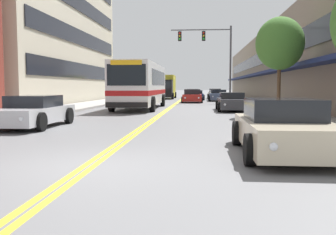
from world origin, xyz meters
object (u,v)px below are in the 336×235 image
Objects in this scene: car_white_parked_left_far at (133,97)px; box_truck at (165,87)px; car_dark_grey_parked_right_mid at (232,102)px; street_tree_right_mid at (280,44)px; car_black_moving_second at (193,94)px; car_beige_parked_right_far at (215,94)px; car_red_moving_lead at (192,96)px; traffic_signal_mast at (211,49)px; car_champagne_parked_right_foreground at (283,129)px; car_navy_moving_third at (196,95)px; car_silver_parked_left_near at (33,112)px; car_slate_blue_parked_right_end at (218,96)px; city_bus at (141,84)px.

box_truck reaches higher than car_white_parked_left_far.
street_tree_right_mid is at bearing -62.46° from car_dark_grey_parked_right_mid.
car_beige_parked_right_far is at bearing -47.55° from car_black_moving_second.
traffic_signal_mast is at bearing -30.27° from car_red_moving_lead.
car_champagne_parked_right_foreground is 1.07× the size of car_red_moving_lead.
car_red_moving_lead is 7.64m from car_navy_moving_third.
car_dark_grey_parked_right_mid is at bearing 50.78° from car_silver_parked_left_near.
car_black_moving_second is at bearing 93.92° from car_navy_moving_third.
car_dark_grey_parked_right_mid is at bearing -77.16° from car_red_moving_lead.
car_red_moving_lead is 0.81× the size of street_tree_right_mid.
car_beige_parked_right_far is at bearing 55.56° from car_white_parked_left_far.
street_tree_right_mid reaches higher than car_beige_parked_right_far.
car_navy_moving_third is at bearing -86.08° from car_black_moving_second.
car_beige_parked_right_far reaches higher than car_navy_moving_third.
car_navy_moving_third is (-2.56, 3.30, -0.05)m from car_slate_blue_parked_right_end.
car_navy_moving_third is at bearing -120.09° from car_beige_parked_right_far.
traffic_signal_mast reaches higher than street_tree_right_mid.
city_bus is at bearing -108.76° from car_red_moving_lead.
car_silver_parked_left_near is 36.49m from car_beige_parked_right_far.
traffic_signal_mast is at bearing 101.62° from street_tree_right_mid.
box_truck is (2.12, 35.24, 0.98)m from car_silver_parked_left_near.
car_champagne_parked_right_foreground is at bearing -88.11° from traffic_signal_mast.
car_dark_grey_parked_right_mid is at bearing -82.61° from car_navy_moving_third.
car_slate_blue_parked_right_end is 10.00m from box_truck.
car_champagne_parked_right_foreground is (6.33, -18.33, -1.20)m from city_bus.
car_navy_moving_third is 5.89m from box_truck.
traffic_signal_mast is at bearing -79.73° from car_navy_moving_third.
city_bus is at bearing -97.31° from car_black_moving_second.
traffic_signal_mast is at bearing -66.24° from box_truck.
car_red_moving_lead is at bearing 71.24° from city_bus.
traffic_signal_mast reaches higher than car_champagne_parked_right_foreground.
car_dark_grey_parked_right_mid is at bearing -74.65° from box_truck.
car_silver_parked_left_near reaches higher than car_white_parked_left_far.
traffic_signal_mast is (-0.92, 27.80, 4.65)m from car_champagne_parked_right_foreground.
traffic_signal_mast is at bearing 91.89° from car_champagne_parked_right_foreground.
city_bus is at bearing -101.91° from car_navy_moving_third.
car_beige_parked_right_far is 5.00m from car_navy_moving_third.
car_dark_grey_parked_right_mid is (0.14, 16.21, -0.04)m from car_champagne_parked_right_foreground.
city_bus reaches higher than car_black_moving_second.
box_truck is at bearing 99.18° from car_champagne_parked_right_foreground.
car_white_parked_left_far is (0.02, 22.78, -0.05)m from car_silver_parked_left_near.
street_tree_right_mid reaches higher than car_black_moving_second.
car_slate_blue_parked_right_end is at bearing 90.24° from car_dark_grey_parked_right_mid.
car_navy_moving_third is at bearing 100.27° from traffic_signal_mast.
car_navy_moving_third is at bearing 101.14° from street_tree_right_mid.
car_silver_parked_left_near is 0.64× the size of traffic_signal_mast.
car_silver_parked_left_near is 35.31m from box_truck.
car_beige_parked_right_far is 1.03× the size of car_red_moving_lead.
box_truck is at bearing 131.78° from car_slate_blue_parked_right_end.
car_beige_parked_right_far is 7.62m from car_slate_blue_parked_right_end.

